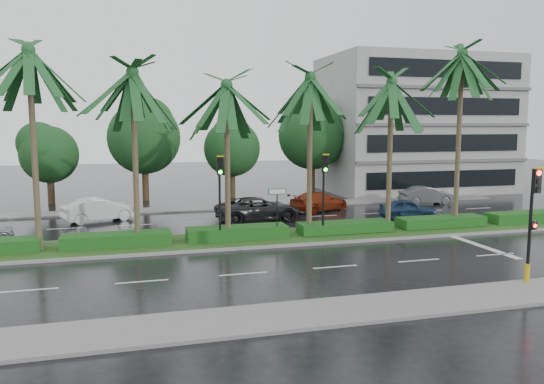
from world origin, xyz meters
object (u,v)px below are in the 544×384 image
object	(u,v)px
car_blue	(408,209)
signal_median_left	(220,186)
signal_near	(532,220)
car_white	(100,210)
street_sign	(277,201)
car_darkgrey	(258,209)
car_red	(319,201)
car_grey	(427,195)

from	to	relation	value
car_blue	signal_median_left	bearing A→B (deg)	126.59
signal_near	car_white	size ratio (longest dim) A/B	0.97
street_sign	car_blue	bearing A→B (deg)	23.12
car_darkgrey	car_red	xyz separation A→B (m)	(5.00, 2.54, -0.08)
street_sign	car_darkgrey	xyz separation A→B (m)	(0.50, 6.01, -1.38)
signal_near	car_darkgrey	size ratio (longest dim) A/B	0.81
car_darkgrey	car_red	world-z (taller)	car_darkgrey
signal_near	car_red	distance (m)	18.58
car_darkgrey	car_white	bearing A→B (deg)	69.45
car_darkgrey	car_blue	size ratio (longest dim) A/B	1.48
car_darkgrey	car_grey	size ratio (longest dim) A/B	1.31
signal_near	street_sign	size ratio (longest dim) A/B	1.68
signal_median_left	car_blue	xyz separation A→B (m)	(13.00, 4.45, -2.38)
street_sign	car_darkgrey	distance (m)	6.19
car_white	car_blue	size ratio (longest dim) A/B	1.25
car_darkgrey	car_grey	distance (m)	14.39
street_sign	car_blue	world-z (taller)	street_sign
street_sign	car_red	world-z (taller)	street_sign
signal_near	car_blue	world-z (taller)	signal_near
car_white	car_darkgrey	xyz separation A→B (m)	(9.63, -2.37, 0.00)
car_white	street_sign	bearing A→B (deg)	-152.25
car_darkgrey	signal_near	bearing A→B (deg)	-164.48
car_white	car_blue	world-z (taller)	car_white
car_white	car_blue	xyz separation A→B (m)	(19.13, -4.11, -0.13)
signal_near	car_red	xyz separation A→B (m)	(-1.50, 18.43, -1.83)
street_sign	car_blue	distance (m)	10.98
car_blue	car_grey	xyz separation A→B (m)	(4.50, 5.07, 0.06)
signal_near	signal_median_left	xyz separation A→B (m)	(-10.00, 9.69, 0.49)
car_darkgrey	car_red	bearing A→B (deg)	-69.79
signal_median_left	street_sign	size ratio (longest dim) A/B	1.68
car_white	car_grey	world-z (taller)	car_white
car_darkgrey	car_blue	distance (m)	9.66
car_white	signal_median_left	bearing A→B (deg)	-164.11
car_red	car_grey	bearing A→B (deg)	-109.54
car_grey	car_red	bearing A→B (deg)	99.59
car_white	signal_near	bearing A→B (deg)	-158.23
car_white	car_red	size ratio (longest dim) A/B	0.98
signal_median_left	car_red	distance (m)	12.41
signal_median_left	car_blue	world-z (taller)	signal_median_left
street_sign	car_darkgrey	size ratio (longest dim) A/B	0.48
car_red	car_white	bearing A→B (deg)	66.16
car_red	car_blue	bearing A→B (deg)	-158.13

